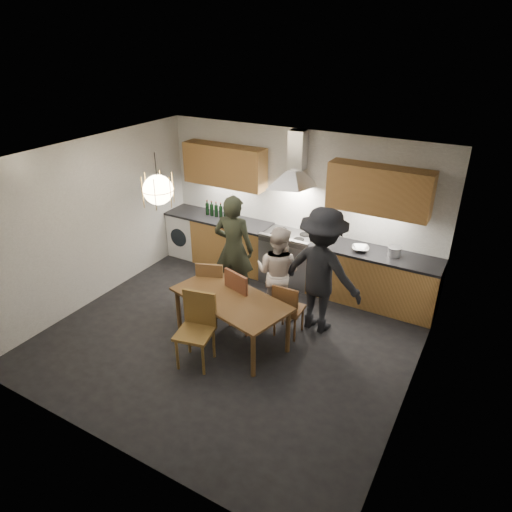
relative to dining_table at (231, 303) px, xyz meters
The scene contains 17 objects.
ground 0.62m from the dining_table, 153.66° to the left, with size 5.00×5.00×0.00m, color black.
room_shell 1.09m from the dining_table, 153.66° to the left, with size 5.02×4.52×2.61m.
counter_run 1.98m from the dining_table, 90.76° to the left, with size 5.00×0.62×0.90m.
range_stove 1.98m from the dining_table, 91.45° to the left, with size 0.90×0.60×0.92m.
wall_fixtures 2.44m from the dining_table, 91.36° to the left, with size 4.30×0.54×1.10m.
pendant_lamp 1.82m from the dining_table, behind, with size 0.43×0.43×0.70m.
dining_table is the anchor object (origin of this frame).
chair_back_left 0.77m from the dining_table, 144.91° to the left, with size 0.53×0.53×0.91m.
chair_back_mid 0.31m from the dining_table, 90.79° to the left, with size 0.55×0.55×0.98m.
chair_back_right 0.81m from the dining_table, 36.04° to the left, with size 0.41×0.41×0.85m.
chair_front 0.60m from the dining_table, 104.68° to the right, with size 0.54×0.54×1.00m.
person_left 1.19m from the dining_table, 119.55° to the left, with size 0.65×0.43×1.78m, color black.
person_mid 0.97m from the dining_table, 74.61° to the left, with size 0.71×0.55×1.46m, color silver.
person_right 1.36m from the dining_table, 44.02° to the left, with size 1.22×0.70×1.88m, color black.
mixing_bowl 2.28m from the dining_table, 58.06° to the left, with size 0.27×0.27×0.07m, color silver.
stock_pot 2.64m from the dining_table, 49.49° to the left, with size 0.20×0.20×0.14m, color silver.
wine_bottles 2.59m from the dining_table, 128.14° to the left, with size 0.47×0.07×0.28m.
Camera 1 is at (3.00, -4.50, 4.02)m, focal length 32.00 mm.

